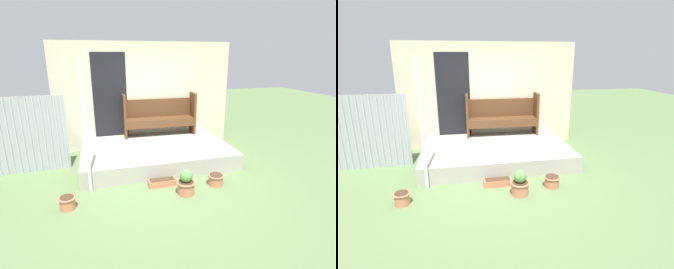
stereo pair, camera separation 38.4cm
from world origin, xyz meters
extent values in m
plane|color=#5B7547|center=(0.00, 0.00, 0.00)|extent=(24.00, 24.00, 0.00)
cube|color=#A8A399|center=(0.16, 1.03, 0.17)|extent=(3.21, 2.06, 0.34)
cube|color=beige|center=(0.16, 2.09, 1.30)|extent=(4.41, 0.06, 2.60)
cube|color=black|center=(-0.72, 2.05, 1.35)|extent=(0.80, 0.02, 2.00)
cube|color=#9EA3A8|center=(-2.85, 1.08, 0.77)|extent=(2.38, 0.02, 1.55)
cylinder|color=#AAB0B5|center=(-2.85, 1.06, 0.77)|extent=(0.04, 0.04, 1.55)
cylinder|color=#AAB0B5|center=(-2.72, 1.06, 0.77)|extent=(0.04, 0.04, 1.55)
cylinder|color=#AAB0B5|center=(-2.60, 1.06, 0.77)|extent=(0.04, 0.04, 1.55)
cylinder|color=#AAB0B5|center=(-2.47, 1.06, 0.77)|extent=(0.04, 0.04, 1.55)
cylinder|color=#AAB0B5|center=(-2.35, 1.06, 0.77)|extent=(0.04, 0.04, 1.55)
cylinder|color=#AAB0B5|center=(-2.22, 1.06, 0.77)|extent=(0.04, 0.04, 1.55)
cylinder|color=#AAB0B5|center=(-2.10, 1.06, 0.77)|extent=(0.04, 0.04, 1.55)
cylinder|color=#AAB0B5|center=(-1.97, 1.06, 0.77)|extent=(0.04, 0.04, 1.55)
cylinder|color=#AAB0B5|center=(-1.85, 1.06, 0.77)|extent=(0.04, 0.04, 1.55)
cylinder|color=#AAB0B5|center=(-1.72, 1.06, 0.77)|extent=(0.04, 0.04, 1.55)
cylinder|color=white|center=(-1.25, -0.07, 1.13)|extent=(0.06, 0.06, 2.25)
cube|color=#54331C|center=(-0.41, 1.84, 0.86)|extent=(0.07, 0.40, 1.04)
cube|color=#54331C|center=(1.31, 1.78, 0.86)|extent=(0.07, 0.40, 1.04)
cube|color=#54331C|center=(0.45, 1.81, 0.76)|extent=(1.67, 0.45, 0.04)
cube|color=#54331C|center=(0.44, 1.62, 0.66)|extent=(1.66, 0.08, 0.16)
cube|color=#54331C|center=(0.45, 1.99, 1.00)|extent=(1.66, 0.09, 0.45)
cylinder|color=#C67251|center=(-1.60, -0.53, 0.10)|extent=(0.23, 0.23, 0.20)
torus|color=#C67251|center=(-1.60, -0.53, 0.19)|extent=(0.27, 0.27, 0.02)
cylinder|color=#422D1E|center=(-1.60, -0.53, 0.20)|extent=(0.21, 0.21, 0.01)
cylinder|color=#C67251|center=(0.32, -0.58, 0.11)|extent=(0.29, 0.29, 0.22)
torus|color=#C67251|center=(0.32, -0.58, 0.21)|extent=(0.33, 0.33, 0.02)
cylinder|color=#422D1E|center=(0.32, -0.58, 0.23)|extent=(0.27, 0.27, 0.01)
ellipsoid|color=#599347|center=(0.32, -0.58, 0.34)|extent=(0.22, 0.22, 0.22)
cylinder|color=#C67251|center=(0.96, -0.42, 0.10)|extent=(0.26, 0.26, 0.20)
torus|color=#C67251|center=(0.96, -0.42, 0.18)|extent=(0.30, 0.30, 0.02)
cylinder|color=#422D1E|center=(0.96, -0.42, 0.20)|extent=(0.24, 0.24, 0.01)
cube|color=#C67251|center=(0.00, -0.19, 0.06)|extent=(0.51, 0.17, 0.12)
cube|color=#422D1E|center=(0.00, -0.19, 0.12)|extent=(0.45, 0.15, 0.01)
camera|label=1|loc=(-1.04, -4.38, 2.30)|focal=28.00mm
camera|label=2|loc=(-0.66, -4.46, 2.30)|focal=28.00mm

